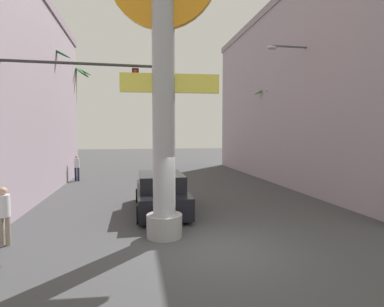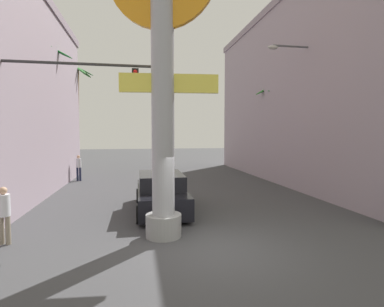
{
  "view_description": "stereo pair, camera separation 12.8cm",
  "coord_description": "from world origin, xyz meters",
  "px_view_note": "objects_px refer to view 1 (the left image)",
  "views": [
    {
      "loc": [
        -2.21,
        -7.75,
        3.2
      ],
      "look_at": [
        0.0,
        3.63,
        2.43
      ],
      "focal_mm": 28.0,
      "sensor_mm": 36.0,
      "label": 1
    },
    {
      "loc": [
        -2.09,
        -7.77,
        3.2
      ],
      "look_at": [
        0.0,
        3.63,
        2.43
      ],
      "focal_mm": 28.0,
      "sensor_mm": 36.0,
      "label": 2
    }
  ],
  "objects_px": {
    "pedestrian_curb_left": "(4,212)",
    "palm_tree_mid_right": "(272,122)",
    "street_lamp": "(305,105)",
    "neon_sign_pole": "(164,87)",
    "car_lead": "(161,193)",
    "pedestrian_far_left": "(77,166)",
    "palm_tree_far_left": "(74,104)",
    "traffic_light_mast": "(46,107)",
    "palm_tree_mid_left": "(41,101)"
  },
  "relations": [
    {
      "from": "traffic_light_mast",
      "to": "car_lead",
      "type": "xyz_separation_m",
      "value": [
        4.03,
        1.17,
        -3.37
      ]
    },
    {
      "from": "street_lamp",
      "to": "pedestrian_curb_left",
      "type": "height_order",
      "value": "street_lamp"
    },
    {
      "from": "pedestrian_far_left",
      "to": "street_lamp",
      "type": "bearing_deg",
      "value": -28.13
    },
    {
      "from": "car_lead",
      "to": "palm_tree_far_left",
      "type": "bearing_deg",
      "value": 114.01
    },
    {
      "from": "palm_tree_far_left",
      "to": "traffic_light_mast",
      "type": "bearing_deg",
      "value": -83.53
    },
    {
      "from": "traffic_light_mast",
      "to": "pedestrian_curb_left",
      "type": "height_order",
      "value": "traffic_light_mast"
    },
    {
      "from": "traffic_light_mast",
      "to": "palm_tree_mid_right",
      "type": "xyz_separation_m",
      "value": [
        12.7,
        8.98,
        -0.1
      ]
    },
    {
      "from": "car_lead",
      "to": "palm_tree_mid_right",
      "type": "xyz_separation_m",
      "value": [
        8.67,
        7.82,
        3.28
      ]
    },
    {
      "from": "palm_tree_far_left",
      "to": "palm_tree_mid_right",
      "type": "height_order",
      "value": "palm_tree_far_left"
    },
    {
      "from": "street_lamp",
      "to": "palm_tree_mid_left",
      "type": "bearing_deg",
      "value": 163.25
    },
    {
      "from": "car_lead",
      "to": "palm_tree_far_left",
      "type": "relative_size",
      "value": 0.56
    },
    {
      "from": "street_lamp",
      "to": "pedestrian_curb_left",
      "type": "relative_size",
      "value": 4.65
    },
    {
      "from": "pedestrian_curb_left",
      "to": "neon_sign_pole",
      "type": "bearing_deg",
      "value": -2.02
    },
    {
      "from": "pedestrian_curb_left",
      "to": "street_lamp",
      "type": "bearing_deg",
      "value": 22.35
    },
    {
      "from": "palm_tree_far_left",
      "to": "pedestrian_curb_left",
      "type": "xyz_separation_m",
      "value": [
        0.84,
        -15.56,
        -4.49
      ]
    },
    {
      "from": "street_lamp",
      "to": "neon_sign_pole",
      "type": "bearing_deg",
      "value": -146.22
    },
    {
      "from": "street_lamp",
      "to": "car_lead",
      "type": "relative_size",
      "value": 1.64
    },
    {
      "from": "palm_tree_far_left",
      "to": "palm_tree_mid_right",
      "type": "distance_m",
      "value": 15.09
    },
    {
      "from": "pedestrian_far_left",
      "to": "traffic_light_mast",
      "type": "bearing_deg",
      "value": -85.18
    },
    {
      "from": "palm_tree_mid_right",
      "to": "street_lamp",
      "type": "bearing_deg",
      "value": -98.98
    },
    {
      "from": "traffic_light_mast",
      "to": "street_lamp",
      "type": "bearing_deg",
      "value": 15.62
    },
    {
      "from": "palm_tree_mid_right",
      "to": "neon_sign_pole",
      "type": "bearing_deg",
      "value": -128.8
    },
    {
      "from": "palm_tree_far_left",
      "to": "pedestrian_curb_left",
      "type": "distance_m",
      "value": 16.22
    },
    {
      "from": "traffic_light_mast",
      "to": "pedestrian_curb_left",
      "type": "bearing_deg",
      "value": -111.18
    },
    {
      "from": "palm_tree_mid_right",
      "to": "palm_tree_far_left",
      "type": "bearing_deg",
      "value": 161.64
    },
    {
      "from": "neon_sign_pole",
      "to": "traffic_light_mast",
      "type": "relative_size",
      "value": 1.65
    },
    {
      "from": "car_lead",
      "to": "palm_tree_mid_right",
      "type": "relative_size",
      "value": 0.71
    },
    {
      "from": "palm_tree_far_left",
      "to": "palm_tree_mid_left",
      "type": "xyz_separation_m",
      "value": [
        -0.69,
        -6.19,
        -0.42
      ]
    },
    {
      "from": "car_lead",
      "to": "neon_sign_pole",
      "type": "bearing_deg",
      "value": -93.0
    },
    {
      "from": "pedestrian_curb_left",
      "to": "palm_tree_mid_right",
      "type": "bearing_deg",
      "value": 38.9
    },
    {
      "from": "street_lamp",
      "to": "palm_tree_far_left",
      "type": "relative_size",
      "value": 0.92
    },
    {
      "from": "car_lead",
      "to": "pedestrian_curb_left",
      "type": "height_order",
      "value": "pedestrian_curb_left"
    },
    {
      "from": "palm_tree_mid_left",
      "to": "palm_tree_mid_right",
      "type": "xyz_separation_m",
      "value": [
        14.95,
        1.45,
        -1.04
      ]
    },
    {
      "from": "pedestrian_far_left",
      "to": "pedestrian_curb_left",
      "type": "relative_size",
      "value": 1.04
    },
    {
      "from": "traffic_light_mast",
      "to": "car_lead",
      "type": "height_order",
      "value": "traffic_light_mast"
    },
    {
      "from": "traffic_light_mast",
      "to": "pedestrian_far_left",
      "type": "bearing_deg",
      "value": 94.82
    },
    {
      "from": "palm_tree_mid_right",
      "to": "pedestrian_far_left",
      "type": "height_order",
      "value": "palm_tree_mid_right"
    },
    {
      "from": "car_lead",
      "to": "pedestrian_far_left",
      "type": "distance_m",
      "value": 10.15
    },
    {
      "from": "street_lamp",
      "to": "palm_tree_far_left",
      "type": "height_order",
      "value": "palm_tree_far_left"
    },
    {
      "from": "palm_tree_far_left",
      "to": "neon_sign_pole",
      "type": "bearing_deg",
      "value": -70.97
    },
    {
      "from": "traffic_light_mast",
      "to": "pedestrian_far_left",
      "type": "distance_m",
      "value": 10.56
    },
    {
      "from": "street_lamp",
      "to": "palm_tree_mid_right",
      "type": "bearing_deg",
      "value": 81.02
    },
    {
      "from": "street_lamp",
      "to": "car_lead",
      "type": "xyz_separation_m",
      "value": [
        -7.77,
        -2.13,
        -3.95
      ]
    },
    {
      "from": "traffic_light_mast",
      "to": "palm_tree_far_left",
      "type": "height_order",
      "value": "palm_tree_far_left"
    },
    {
      "from": "street_lamp",
      "to": "palm_tree_mid_left",
      "type": "relative_size",
      "value": 0.93
    },
    {
      "from": "pedestrian_far_left",
      "to": "palm_tree_far_left",
      "type": "bearing_deg",
      "value": 100.96
    },
    {
      "from": "pedestrian_far_left",
      "to": "pedestrian_curb_left",
      "type": "distance_m",
      "value": 11.91
    },
    {
      "from": "neon_sign_pole",
      "to": "palm_tree_mid_right",
      "type": "xyz_separation_m",
      "value": [
        8.84,
        10.99,
        -0.61
      ]
    },
    {
      "from": "street_lamp",
      "to": "car_lead",
      "type": "height_order",
      "value": "street_lamp"
    },
    {
      "from": "car_lead",
      "to": "pedestrian_far_left",
      "type": "height_order",
      "value": "pedestrian_far_left"
    }
  ]
}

